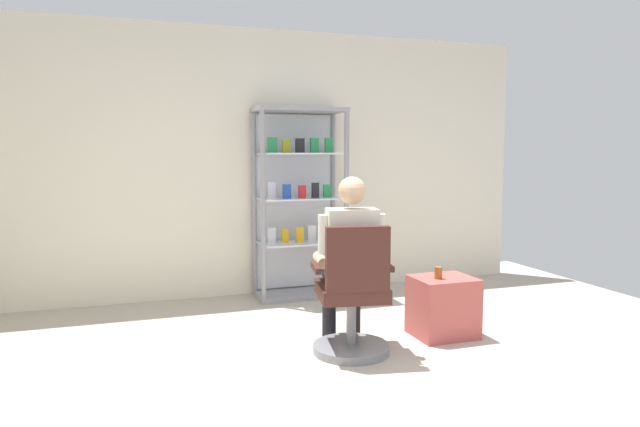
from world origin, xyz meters
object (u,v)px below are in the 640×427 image
Objects in this scene: display_cabinet_main at (298,201)px; seated_shopkeeper at (349,254)px; tea_glass at (438,273)px; storage_crate at (443,307)px; office_chair at (353,302)px.

display_cabinet_main reaches higher than seated_shopkeeper.
tea_glass is at bearing -68.83° from display_cabinet_main.
display_cabinet_main reaches higher than storage_crate.
display_cabinet_main reaches higher than office_chair.
office_chair is (-0.13, -1.82, -0.57)m from display_cabinet_main.
display_cabinet_main is 1.85m from tea_glass.
office_chair is at bearing -100.45° from seated_shopkeeper.
seated_shopkeeper is at bearing 179.09° from tea_glass.
display_cabinet_main is 1.98× the size of office_chair.
office_chair reaches higher than tea_glass.
display_cabinet_main reaches higher than tea_glass.
tea_glass is at bearing -155.32° from storage_crate.
seated_shopkeeper reaches higher than tea_glass.
display_cabinet_main is 20.16× the size of tea_glass.
office_chair is 0.36m from seated_shopkeeper.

